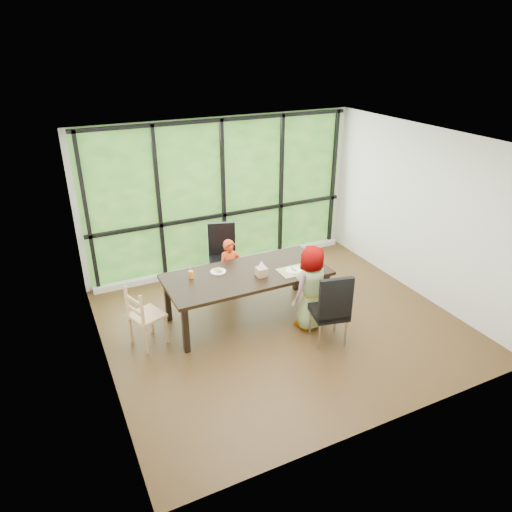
% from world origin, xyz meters
% --- Properties ---
extents(ground, '(5.00, 5.00, 0.00)m').
position_xyz_m(ground, '(0.00, 0.00, 0.00)').
color(ground, black).
rests_on(ground, ground).
extents(back_wall, '(5.00, 0.00, 5.00)m').
position_xyz_m(back_wall, '(0.00, 2.25, 1.35)').
color(back_wall, silver).
rests_on(back_wall, ground).
extents(foliage_backdrop, '(4.80, 0.02, 2.65)m').
position_xyz_m(foliage_backdrop, '(0.00, 2.23, 1.35)').
color(foliage_backdrop, '#27521C').
rests_on(foliage_backdrop, back_wall).
extents(window_mullions, '(4.80, 0.06, 2.65)m').
position_xyz_m(window_mullions, '(0.00, 2.19, 1.35)').
color(window_mullions, black).
rests_on(window_mullions, back_wall).
extents(window_sill, '(4.80, 0.12, 0.10)m').
position_xyz_m(window_sill, '(0.00, 2.15, 0.05)').
color(window_sill, silver).
rests_on(window_sill, ground).
extents(dining_table, '(2.49, 1.28, 0.75)m').
position_xyz_m(dining_table, '(-0.38, 0.39, 0.38)').
color(dining_table, black).
rests_on(dining_table, ground).
extents(chair_window_leather, '(0.57, 0.57, 1.08)m').
position_xyz_m(chair_window_leather, '(-0.33, 1.47, 0.54)').
color(chair_window_leather, black).
rests_on(chair_window_leather, ground).
extents(chair_interior_leather, '(0.55, 0.55, 1.08)m').
position_xyz_m(chair_interior_leather, '(0.38, -0.65, 0.54)').
color(chair_interior_leather, black).
rests_on(chair_interior_leather, ground).
extents(chair_end_beech, '(0.52, 0.53, 0.90)m').
position_xyz_m(chair_end_beech, '(-1.89, 0.38, 0.45)').
color(chair_end_beech, tan).
rests_on(chair_end_beech, ground).
extents(child_toddler, '(0.40, 0.29, 1.02)m').
position_xyz_m(child_toddler, '(-0.38, 1.03, 0.51)').
color(child_toddler, red).
rests_on(child_toddler, ground).
extents(child_older, '(0.71, 0.57, 1.27)m').
position_xyz_m(child_older, '(0.33, -0.21, 0.64)').
color(child_older, gray).
rests_on(child_older, ground).
extents(placemat, '(0.46, 0.34, 0.01)m').
position_xyz_m(placemat, '(0.28, 0.15, 0.75)').
color(placemat, tan).
rests_on(placemat, dining_table).
extents(plate_far, '(0.23, 0.23, 0.01)m').
position_xyz_m(plate_far, '(-0.75, 0.61, 0.76)').
color(plate_far, white).
rests_on(plate_far, dining_table).
extents(plate_near, '(0.24, 0.24, 0.02)m').
position_xyz_m(plate_near, '(0.28, 0.17, 0.76)').
color(plate_near, white).
rests_on(plate_near, dining_table).
extents(orange_cup, '(0.07, 0.07, 0.11)m').
position_xyz_m(orange_cup, '(-1.16, 0.60, 0.80)').
color(orange_cup, orange).
rests_on(orange_cup, dining_table).
extents(green_cup, '(0.08, 0.08, 0.12)m').
position_xyz_m(green_cup, '(0.56, 0.07, 0.81)').
color(green_cup, '#48DB2F').
rests_on(green_cup, dining_table).
extents(tissue_box, '(0.15, 0.15, 0.13)m').
position_xyz_m(tissue_box, '(-0.22, 0.23, 0.81)').
color(tissue_box, tan).
rests_on(tissue_box, dining_table).
extents(crepe_rolls_far, '(0.10, 0.12, 0.04)m').
position_xyz_m(crepe_rolls_far, '(-0.75, 0.61, 0.78)').
color(crepe_rolls_far, tan).
rests_on(crepe_rolls_far, plate_far).
extents(crepe_rolls_near, '(0.05, 0.12, 0.04)m').
position_xyz_m(crepe_rolls_near, '(0.28, 0.17, 0.78)').
color(crepe_rolls_near, tan).
rests_on(crepe_rolls_near, plate_near).
extents(straw_white, '(0.01, 0.04, 0.20)m').
position_xyz_m(straw_white, '(-1.16, 0.60, 0.90)').
color(straw_white, white).
rests_on(straw_white, orange_cup).
extents(straw_pink, '(0.01, 0.04, 0.20)m').
position_xyz_m(straw_pink, '(0.56, 0.07, 0.91)').
color(straw_pink, pink).
rests_on(straw_pink, green_cup).
extents(tissue, '(0.12, 0.12, 0.11)m').
position_xyz_m(tissue, '(-0.22, 0.23, 0.93)').
color(tissue, white).
rests_on(tissue, tissue_box).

